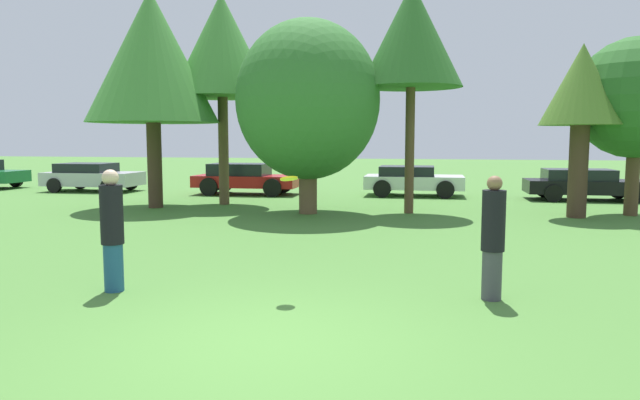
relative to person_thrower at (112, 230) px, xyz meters
The scene contains 14 objects.
ground_plane 3.41m from the person_thrower, 31.16° to the right, with size 120.00×120.00×0.00m, color #477A33.
person_thrower is the anchor object (origin of this frame).
person_catcher 5.47m from the person_thrower, ahead, with size 0.32×0.32×1.74m.
frisbee 2.71m from the person_thrower, ahead, with size 0.26×0.25×0.12m.
tree_0 11.49m from the person_thrower, 113.85° to the left, with size 4.21×4.21×6.98m.
tree_1 12.31m from the person_thrower, 102.54° to the left, with size 3.43×3.43×7.08m.
tree_2 9.72m from the person_thrower, 84.70° to the left, with size 4.28×4.28×5.76m.
tree_3 11.62m from the person_thrower, 69.07° to the left, with size 3.06×3.06×6.82m.
tree_4 13.48m from the person_thrower, 49.27° to the left, with size 2.27×2.27×4.90m.
tree_5 15.09m from the person_thrower, 46.31° to the left, with size 3.49×3.49×5.17m.
parked_car_silver 17.85m from the person_thrower, 123.58° to the left, with size 3.99×2.08×1.21m.
parked_car_red 15.13m from the person_thrower, 101.32° to the left, with size 4.21×2.02×1.25m.
parked_car_white 16.00m from the person_thrower, 76.52° to the left, with size 3.86×2.12×1.17m.
parked_car_black 18.08m from the person_thrower, 56.42° to the left, with size 4.33×1.97×1.14m.
Camera 1 is at (1.82, -5.96, 2.24)m, focal length 32.64 mm.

